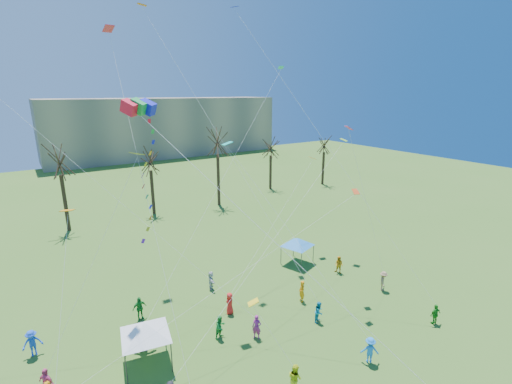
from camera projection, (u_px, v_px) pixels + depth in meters
distant_building at (166, 127)px, 95.17m from camera, size 60.00×14.00×15.00m
bare_tree_row at (160, 161)px, 48.69m from camera, size 70.25×9.31×12.16m
big_box_kite at (153, 183)px, 19.84m from camera, size 5.77×7.48×20.87m
canopy_tent_white at (145, 329)px, 21.85m from camera, size 3.94×3.94×3.01m
canopy_tent_blue at (298, 242)px, 35.14m from camera, size 3.41×3.41×2.70m
festival_crowd at (217, 337)px, 23.70m from camera, size 26.77×14.88×1.83m
small_kites_aloft at (226, 136)px, 26.18m from camera, size 31.44×19.98×33.27m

